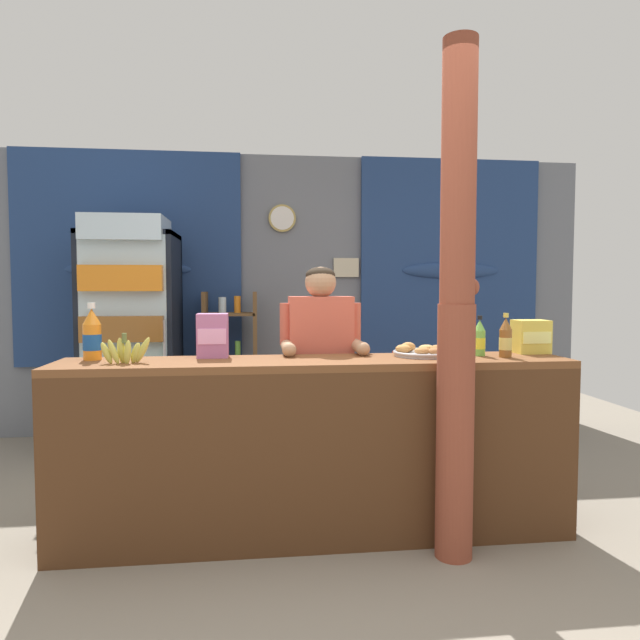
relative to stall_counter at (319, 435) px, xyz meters
name	(u,v)px	position (x,y,z in m)	size (l,w,h in m)	color
ground_plane	(302,493)	(-0.03, 0.73, -0.58)	(7.74, 7.74, 0.00)	gray
back_wall_curtained	(286,289)	(-0.03, 2.45, 0.76)	(5.76, 0.22, 2.59)	slate
stall_counter	(319,435)	(0.00, 0.00, 0.00)	(2.76, 0.47, 0.97)	brown
timber_post	(457,315)	(0.66, -0.22, 0.64)	(0.21, 0.19, 2.56)	brown
drink_fridge	(131,324)	(-1.35, 1.86, 0.47)	(0.74, 0.74, 1.92)	black
bottle_shelf_rack	(230,362)	(-0.55, 2.14, 0.11)	(0.48, 0.28, 1.32)	brown
plastic_lawn_chair	(422,396)	(1.00, 1.43, -0.09)	(0.59, 0.59, 0.86)	#E5563D
shopkeeper	(321,357)	(0.07, 0.48, 0.35)	(0.50, 0.42, 1.49)	#28282D
soda_bottle_orange_soda	(92,336)	(-1.20, 0.22, 0.52)	(0.10, 0.10, 0.31)	orange
soda_bottle_lime_soda	(480,339)	(0.93, 0.15, 0.49)	(0.07, 0.07, 0.23)	#75C64C
soda_bottle_iced_tea	(506,339)	(1.05, 0.06, 0.50)	(0.07, 0.07, 0.25)	brown
snack_box_wafer	(213,335)	(-0.56, 0.26, 0.51)	(0.17, 0.14, 0.24)	#B76699
snack_box_instant_noodle	(531,337)	(1.29, 0.24, 0.49)	(0.19, 0.15, 0.20)	#EAD14C
pastry_tray	(422,352)	(0.61, 0.17, 0.41)	(0.34, 0.34, 0.07)	#BCBCC1
banana_bunch	(126,351)	(-0.99, 0.06, 0.45)	(0.27, 0.06, 0.16)	#CCC14C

